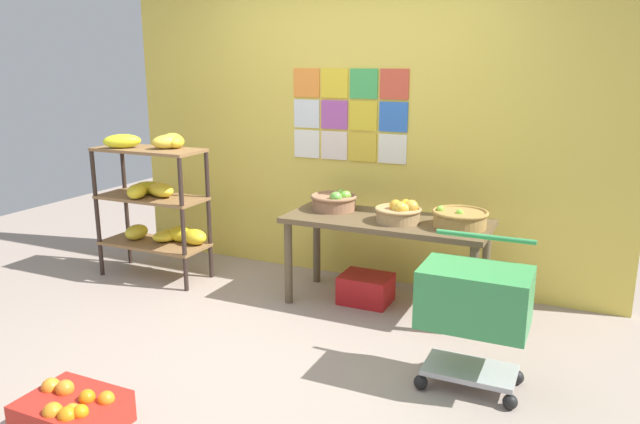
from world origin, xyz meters
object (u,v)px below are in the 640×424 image
at_px(banana_shelf_unit, 157,195).
at_px(fruit_basket_left, 460,218).
at_px(produce_crate_under_table, 366,289).
at_px(display_table, 387,230).
at_px(fruit_basket_back_left, 399,212).
at_px(orange_crate_foreground, 72,412).
at_px(shopping_cart, 474,303).
at_px(fruit_basket_right, 335,201).

bearing_deg(banana_shelf_unit, fruit_basket_left, 3.88).
bearing_deg(produce_crate_under_table, display_table, 0.40).
xyz_separation_m(banana_shelf_unit, fruit_basket_back_left, (2.05, 0.13, 0.03)).
distance_m(display_table, orange_crate_foreground, 2.38).
xyz_separation_m(produce_crate_under_table, shopping_cart, (0.96, -0.91, 0.39)).
relative_size(display_table, fruit_basket_left, 3.85).
bearing_deg(shopping_cart, banana_shelf_unit, 163.42).
bearing_deg(produce_crate_under_table, shopping_cart, -43.43).
xyz_separation_m(banana_shelf_unit, orange_crate_foreground, (1.05, -1.97, -0.61)).
height_order(orange_crate_foreground, shopping_cart, shopping_cart).
xyz_separation_m(display_table, shopping_cart, (0.81, -0.91, -0.09)).
bearing_deg(fruit_basket_back_left, orange_crate_foreground, -115.48).
bearing_deg(fruit_basket_left, orange_crate_foreground, -123.67).
xyz_separation_m(banana_shelf_unit, shopping_cart, (2.75, -0.73, -0.21)).
xyz_separation_m(display_table, fruit_basket_back_left, (0.11, -0.05, 0.16)).
relative_size(produce_crate_under_table, shopping_cart, 0.45).
xyz_separation_m(produce_crate_under_table, orange_crate_foreground, (-0.75, -2.15, -0.01)).
height_order(fruit_basket_back_left, fruit_basket_left, fruit_basket_back_left).
bearing_deg(fruit_basket_right, produce_crate_under_table, -17.26).
height_order(produce_crate_under_table, shopping_cart, shopping_cart).
distance_m(fruit_basket_back_left, shopping_cart, 1.14).
distance_m(banana_shelf_unit, produce_crate_under_table, 1.90).
height_order(fruit_basket_left, orange_crate_foreground, fruit_basket_left).
relative_size(display_table, fruit_basket_right, 4.12).
relative_size(display_table, orange_crate_foreground, 3.16).
bearing_deg(fruit_basket_left, fruit_basket_back_left, -175.52).
bearing_deg(fruit_basket_back_left, fruit_basket_left, 4.48).
bearing_deg(fruit_basket_left, shopping_cart, -72.50).
bearing_deg(banana_shelf_unit, fruit_basket_right, 10.47).
bearing_deg(produce_crate_under_table, fruit_basket_right, 162.74).
distance_m(banana_shelf_unit, fruit_basket_left, 2.48).
height_order(fruit_basket_left, shopping_cart, shopping_cart).
xyz_separation_m(banana_shelf_unit, display_table, (1.94, 0.18, -0.12)).
bearing_deg(orange_crate_foreground, shopping_cart, 36.05).
bearing_deg(banana_shelf_unit, fruit_basket_back_left, 3.76).
xyz_separation_m(banana_shelf_unit, produce_crate_under_table, (1.79, 0.18, -0.60)).
distance_m(fruit_basket_right, orange_crate_foreground, 2.38).
bearing_deg(shopping_cart, display_table, 129.86).
relative_size(banana_shelf_unit, display_table, 0.82).
bearing_deg(banana_shelf_unit, shopping_cart, -14.83).
xyz_separation_m(fruit_basket_left, produce_crate_under_table, (-0.68, 0.01, -0.63)).
bearing_deg(fruit_basket_right, banana_shelf_unit, -169.53).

